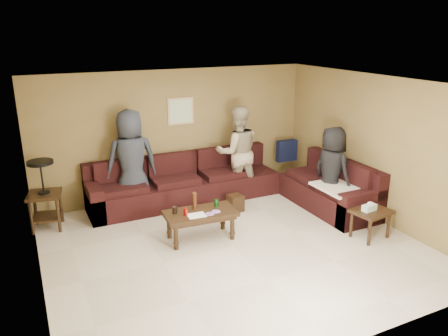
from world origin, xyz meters
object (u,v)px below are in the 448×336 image
waste_bin (235,203)px  person_right (332,170)px  end_table_left (44,194)px  side_table_right (371,214)px  coffee_table (200,216)px  person_middle (238,152)px  sectional_sofa (236,188)px  person_left (132,161)px

waste_bin → person_right: (1.53, -0.79, 0.65)m
waste_bin → person_right: bearing=-27.3°
end_table_left → side_table_right: end_table_left is taller
coffee_table → person_middle: person_middle is taller
coffee_table → end_table_left: (-2.18, 1.48, 0.22)m
end_table_left → person_right: (4.72, -1.51, 0.18)m
coffee_table → waste_bin: 1.29m
waste_bin → person_middle: (0.38, 0.67, 0.76)m
sectional_sofa → coffee_table: size_ratio=3.97×
sectional_sofa → person_middle: person_middle is taller
person_left → waste_bin: bearing=155.0°
person_left → person_right: 3.60m
side_table_right → coffee_table: bearing=155.3°
sectional_sofa → coffee_table: sectional_sofa is taller
person_middle → side_table_right: bearing=123.9°
end_table_left → waste_bin: bearing=-12.8°
side_table_right → person_right: size_ratio=0.40×
person_left → sectional_sofa: bearing=164.8°
person_middle → sectional_sofa: bearing=69.7°
coffee_table → side_table_right: size_ratio=1.84×
waste_bin → person_right: 1.84m
coffee_table → person_middle: 2.07m
sectional_sofa → waste_bin: (-0.15, -0.29, -0.17)m
waste_bin → person_right: person_right is taller
coffee_table → person_left: (-0.66, 1.61, 0.54)m
sectional_sofa → coffee_table: bearing=-138.1°
person_middle → person_right: person_middle is taller
waste_bin → person_middle: person_middle is taller
person_left → person_right: (3.20, -1.64, -0.14)m
sectional_sofa → person_right: bearing=-38.0°
sectional_sofa → waste_bin: size_ratio=15.23×
sectional_sofa → end_table_left: end_table_left is taller
person_middle → end_table_left: bearing=10.4°
person_middle → waste_bin: bearing=71.4°
sectional_sofa → person_right: size_ratio=2.90×
end_table_left → person_left: bearing=4.9°
coffee_table → person_right: bearing=-0.6°
end_table_left → waste_bin: end_table_left is taller
sectional_sofa → person_middle: (0.23, 0.38, 0.58)m
coffee_table → person_middle: (1.40, 1.43, 0.51)m
sectional_sofa → end_table_left: size_ratio=3.92×
coffee_table → side_table_right: 2.72m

